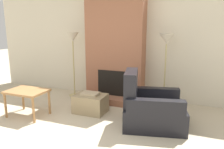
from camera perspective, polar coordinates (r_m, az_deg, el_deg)
wall_back at (r=5.30m, az=1.81°, el=8.07°), size 7.03×0.06×2.60m
fireplace at (r=5.06m, az=0.81°, el=7.25°), size 1.34×0.76×2.60m
ottoman at (r=4.46m, az=-5.63°, el=-7.46°), size 0.62×0.46×0.41m
armchair at (r=3.91m, az=9.68°, el=-9.13°), size 1.18×1.05×0.97m
side_table at (r=4.50m, az=-21.33°, el=-4.69°), size 0.74×0.53×0.51m
floor_lamp_left at (r=5.37m, az=-10.21°, el=8.31°), size 0.30×0.30×1.57m
floor_lamp_right at (r=4.62m, az=14.01°, el=7.46°), size 0.30×0.30×1.57m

